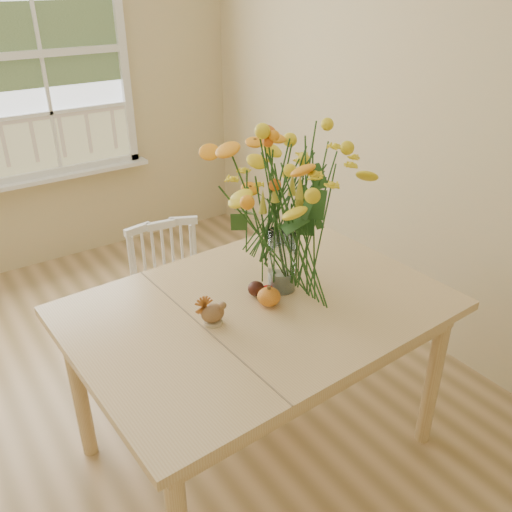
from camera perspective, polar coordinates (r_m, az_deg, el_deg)
floor at (r=2.78m, az=-14.88°, el=-21.08°), size 4.00×4.50×0.01m
wall_right at (r=3.12m, az=18.92°, el=13.43°), size 0.02×4.50×2.70m
dining_table at (r=2.33m, az=0.28°, el=-7.00°), size 1.57×1.15×0.82m
windsor_chair at (r=3.02m, az=-8.92°, el=-3.80°), size 0.44×0.43×0.85m
flower_vase at (r=2.20m, az=2.93°, el=5.78°), size 0.58×0.58×0.68m
pumpkin at (r=2.25m, az=1.37°, el=-4.39°), size 0.10×0.10×0.08m
turkey_figurine at (r=2.14m, az=-4.58°, el=-6.03°), size 0.11×0.08×0.12m
dark_gourd at (r=2.32m, az=0.00°, el=-3.52°), size 0.12×0.07×0.06m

